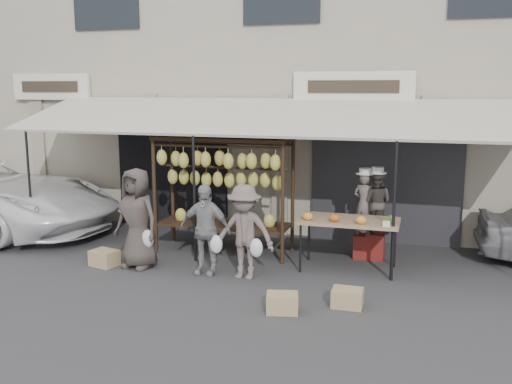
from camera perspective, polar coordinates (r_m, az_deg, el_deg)
ground_plane at (r=9.23m, az=-3.02°, el=-9.47°), size 90.00×90.00×0.00m
shophouse at (r=14.96m, az=5.40°, el=12.36°), size 24.00×6.15×7.30m
awning at (r=10.86m, az=0.95°, el=7.45°), size 10.00×2.35×2.92m
banana_rack at (r=10.71m, az=-3.38°, el=2.03°), size 2.60×0.90×2.24m
produce_table at (r=9.92m, az=9.27°, el=-2.97°), size 1.70×0.90×1.04m
vendor_left at (r=10.64m, az=10.75°, el=-1.17°), size 0.50×0.41×1.18m
vendor_right at (r=10.65m, az=11.94°, el=-1.03°), size 0.61×0.51×1.16m
customer_left at (r=10.17m, az=-11.81°, el=-2.60°), size 0.97×0.75×1.77m
customer_mid at (r=9.68m, az=-5.14°, el=-3.75°), size 0.92×0.40×1.55m
customer_right at (r=9.42m, az=-1.17°, el=-4.01°), size 1.03×0.60×1.58m
stool_left at (r=10.83m, az=10.60°, el=-5.37°), size 0.36×0.36×0.44m
stool_right at (r=10.84m, az=11.78°, el=-5.29°), size 0.40×0.40×0.48m
crate_near_a at (r=8.23m, az=2.64°, el=-11.02°), size 0.51×0.43×0.27m
crate_near_b at (r=8.51m, az=9.13°, el=-10.41°), size 0.44×0.34×0.26m
crate_far at (r=10.59m, az=-14.92°, el=-6.39°), size 0.54×0.46×0.28m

